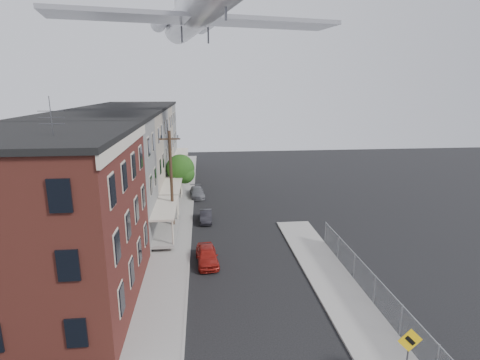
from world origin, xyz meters
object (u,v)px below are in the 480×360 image
Objects in this scene: warning_sign at (409,348)px; utility_pole at (171,181)px; car_near at (207,255)px; car_mid at (206,216)px; street_tree at (181,170)px; airplane at (195,11)px; car_far at (197,192)px.

warning_sign is 0.31× the size of utility_pole.
car_near reaches higher than car_mid.
street_tree is at bearing 108.89° from car_mid.
airplane is at bearing -63.69° from street_tree.
utility_pole is 10.00m from street_tree.
street_tree is 16.96m from car_near.
airplane is (2.07, -4.18, 15.96)m from street_tree.
car_far is at bearing 23.60° from street_tree.
street_tree is 1.61× the size of car_mid.
car_near is 17.29m from car_far.
utility_pole is (-11.20, 19.03, 2.79)m from warning_sign.
street_tree is 1.39× the size of car_near.
car_near is (2.55, -16.53, -2.81)m from street_tree.
utility_pole is at bearing -105.99° from car_far.
car_far is at bearing 107.22° from warning_sign.
car_far is at bearing 79.37° from utility_pole.
car_near is at bearing -87.75° from airplane.
car_mid is 0.83× the size of car_far.
warning_sign reaches higher than car_near.
utility_pole is 2.32× the size of car_far.
car_mid is (2.59, -7.66, -2.92)m from street_tree.
car_mid is at bearing 85.07° from car_near.
utility_pole reaches higher than car_mid.
car_near is at bearing -92.43° from car_far.
airplane is (-0.52, 3.48, 18.88)m from car_mid.
warning_sign reaches higher than car_mid.
utility_pole reaches higher than warning_sign.
airplane reaches higher than car_far.
car_mid is (-8.29, 21.29, -1.35)m from warning_sign.
airplane reaches higher than warning_sign.
utility_pole is at bearing -141.97° from car_mid.
airplane reaches higher than car_near.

